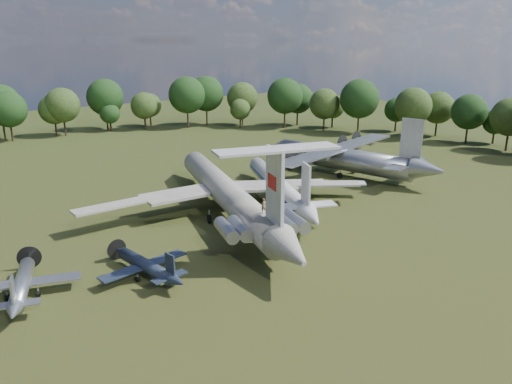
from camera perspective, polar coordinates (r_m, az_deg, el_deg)
ground at (r=74.38m, az=-5.23°, el=-3.89°), size 300.00×300.00×0.00m
il62_airliner at (r=77.62m, az=-3.38°, el=-0.68°), size 61.41×70.37×5.82m
tu104_jet at (r=85.16m, az=2.49°, el=0.36°), size 45.72×51.05×4.19m
an12_transport at (r=102.81m, az=9.85°, el=3.43°), size 46.61×49.97×5.60m
small_prop_west at (r=59.70m, az=-12.41°, el=-8.51°), size 12.94×16.37×2.20m
small_prop_northwest at (r=59.53m, az=-25.14°, el=-9.81°), size 16.54×19.17×2.37m
person_on_il62 at (r=61.69m, az=0.86°, el=-1.56°), size 0.77×0.58×1.92m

